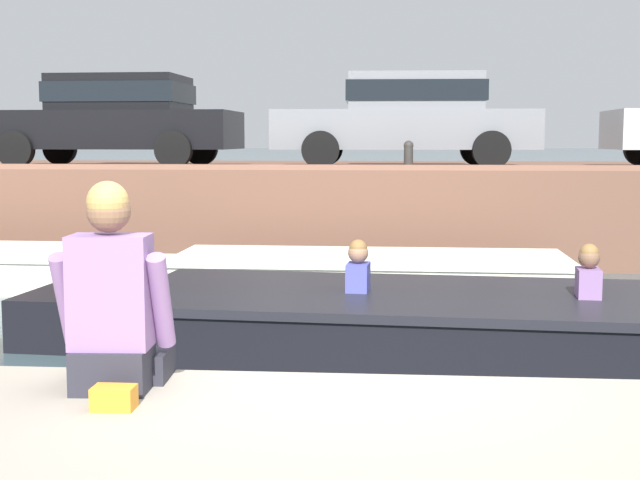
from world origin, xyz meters
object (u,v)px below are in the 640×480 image
(boat_moored_central_cream, at_px, (351,272))
(person_seated_left, at_px, (114,309))
(car_centre_grey, at_px, (408,116))
(bottle_drink, at_px, (142,370))
(car_left_inner_black, at_px, (116,117))
(mooring_bollard_mid, at_px, (408,154))
(motorboat_passing, at_px, (422,323))

(boat_moored_central_cream, distance_m, person_seated_left, 7.83)
(car_centre_grey, relative_size, bottle_drink, 21.42)
(car_centre_grey, bearing_deg, person_seated_left, -97.76)
(car_left_inner_black, relative_size, person_seated_left, 4.46)
(car_centre_grey, xyz_separation_m, person_seated_left, (-1.51, -11.08, -1.17))
(mooring_bollard_mid, bearing_deg, car_left_inner_black, 164.81)
(boat_moored_central_cream, height_order, car_left_inner_black, car_left_inner_black)
(motorboat_passing, height_order, car_centre_grey, car_centre_grey)
(car_left_inner_black, distance_m, car_centre_grey, 4.98)
(boat_moored_central_cream, distance_m, motorboat_passing, 3.63)
(boat_moored_central_cream, xyz_separation_m, motorboat_passing, (0.82, -3.53, 0.06))
(boat_moored_central_cream, relative_size, car_left_inner_black, 1.43)
(boat_moored_central_cream, xyz_separation_m, mooring_bollard_mid, (0.77, 1.99, 1.53))
(car_centre_grey, bearing_deg, boat_moored_central_cream, -103.03)
(person_seated_left, relative_size, bottle_drink, 4.73)
(mooring_bollard_mid, relative_size, bottle_drink, 2.18)
(person_seated_left, distance_m, bottle_drink, 0.31)
(boat_moored_central_cream, height_order, mooring_bollard_mid, mooring_bollard_mid)
(car_left_inner_black, relative_size, car_centre_grey, 0.98)
(car_centre_grey, height_order, bottle_drink, car_centre_grey)
(car_left_inner_black, bearing_deg, bottle_drink, -72.02)
(boat_moored_central_cream, height_order, motorboat_passing, motorboat_passing)
(motorboat_passing, bearing_deg, car_left_inner_black, 126.16)
(boat_moored_central_cream, distance_m, bottle_drink, 7.82)
(mooring_bollard_mid, height_order, person_seated_left, mooring_bollard_mid)
(boat_moored_central_cream, relative_size, bottle_drink, 30.20)
(car_left_inner_black, height_order, car_centre_grey, same)
(car_left_inner_black, xyz_separation_m, mooring_bollard_mid, (4.98, -1.35, -0.61))
(boat_moored_central_cream, distance_m, car_left_inner_black, 5.78)
(car_left_inner_black, height_order, person_seated_left, car_left_inner_black)
(person_seated_left, bearing_deg, car_centre_grey, 82.24)
(car_left_inner_black, xyz_separation_m, bottle_drink, (3.61, -11.11, -1.44))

